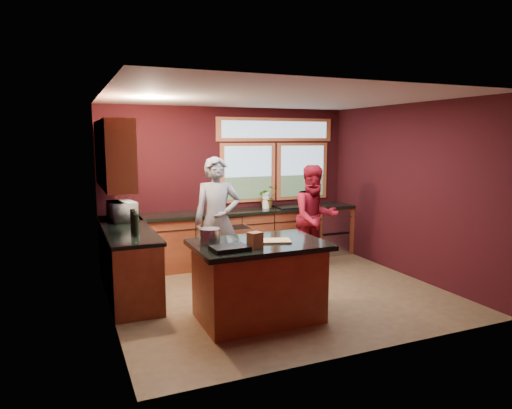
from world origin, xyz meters
TOP-DOWN VIEW (x-y plane):
  - floor at (0.00, 0.00)m, footprint 4.50×4.50m
  - room_shell at (-0.60, 0.32)m, footprint 4.52×4.02m
  - back_counter at (0.20, 1.70)m, footprint 4.50×0.64m
  - left_counter at (-1.95, 0.85)m, footprint 0.64×2.30m
  - island at (-0.63, -0.77)m, footprint 1.55×1.05m
  - person_grey at (-0.64, 0.78)m, footprint 0.79×0.62m
  - person_red at (1.07, 0.84)m, footprint 0.88×0.70m
  - microwave at (-1.92, 1.42)m, footprint 0.43×0.58m
  - potted_plant at (0.63, 1.75)m, footprint 0.36×0.31m
  - paper_towel at (0.57, 1.70)m, footprint 0.12×0.12m
  - cutting_board at (-0.43, -0.82)m, footprint 0.41×0.35m
  - stock_pot at (-1.18, -0.62)m, footprint 0.24×0.24m
  - paper_bag at (-0.78, -1.02)m, footprint 0.18×0.16m
  - black_tray at (-1.08, -1.02)m, footprint 0.42×0.30m

SIDE VIEW (x-z plane):
  - floor at x=0.00m, z-range 0.00..0.00m
  - back_counter at x=0.20m, z-range 0.00..0.93m
  - left_counter at x=-1.95m, z-range 0.00..0.93m
  - island at x=-0.63m, z-range 0.01..0.95m
  - person_red at x=1.07m, z-range 0.00..1.73m
  - person_grey at x=-0.64m, z-range 0.00..1.90m
  - cutting_board at x=-0.43m, z-range 0.94..0.96m
  - black_tray at x=-1.08m, z-range 0.94..0.99m
  - stock_pot at x=-1.18m, z-range 0.94..1.12m
  - paper_bag at x=-0.78m, z-range 0.94..1.12m
  - paper_towel at x=0.57m, z-range 0.93..1.21m
  - microwave at x=-1.92m, z-range 0.93..1.22m
  - potted_plant at x=0.63m, z-range 0.93..1.33m
  - room_shell at x=-0.60m, z-range 0.44..3.15m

